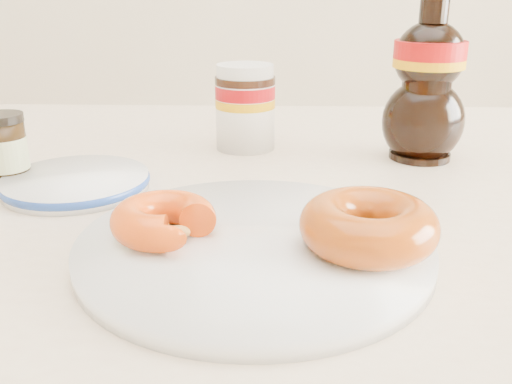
{
  "coord_description": "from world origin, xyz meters",
  "views": [
    {
      "loc": [
        0.05,
        -0.45,
        0.96
      ],
      "look_at": [
        0.03,
        0.02,
        0.79
      ],
      "focal_mm": 40.0,
      "sensor_mm": 36.0,
      "label": 1
    }
  ],
  "objects_px": {
    "syrup_bottle": "(427,80)",
    "dark_jar": "(4,150)",
    "dining_table": "(226,267)",
    "nutella_jar": "(245,104)",
    "plate": "(254,246)",
    "blue_rim_saucer": "(76,182)",
    "donut_whole": "(369,225)",
    "donut_bitten": "(164,220)"
  },
  "relations": [
    {
      "from": "plate",
      "to": "dining_table",
      "type": "bearing_deg",
      "value": 104.59
    },
    {
      "from": "dining_table",
      "to": "dark_jar",
      "type": "bearing_deg",
      "value": 173.01
    },
    {
      "from": "plate",
      "to": "donut_whole",
      "type": "xyz_separation_m",
      "value": [
        0.09,
        -0.01,
        0.03
      ]
    },
    {
      "from": "donut_whole",
      "to": "nutella_jar",
      "type": "xyz_separation_m",
      "value": [
        -0.11,
        0.33,
        0.03
      ]
    },
    {
      "from": "donut_whole",
      "to": "blue_rim_saucer",
      "type": "relative_size",
      "value": 0.69
    },
    {
      "from": "dining_table",
      "to": "nutella_jar",
      "type": "xyz_separation_m",
      "value": [
        0.01,
        0.18,
        0.14
      ]
    },
    {
      "from": "syrup_bottle",
      "to": "donut_whole",
      "type": "bearing_deg",
      "value": -110.73
    },
    {
      "from": "donut_bitten",
      "to": "donut_whole",
      "type": "xyz_separation_m",
      "value": [
        0.16,
        -0.02,
        0.0
      ]
    },
    {
      "from": "dark_jar",
      "to": "plate",
      "type": "bearing_deg",
      "value": -30.82
    },
    {
      "from": "plate",
      "to": "donut_bitten",
      "type": "xyz_separation_m",
      "value": [
        -0.07,
        0.0,
        0.02
      ]
    },
    {
      "from": "donut_bitten",
      "to": "blue_rim_saucer",
      "type": "bearing_deg",
      "value": 126.94
    },
    {
      "from": "dining_table",
      "to": "plate",
      "type": "bearing_deg",
      "value": -75.41
    },
    {
      "from": "syrup_bottle",
      "to": "plate",
      "type": "bearing_deg",
      "value": -125.77
    },
    {
      "from": "nutella_jar",
      "to": "dark_jar",
      "type": "bearing_deg",
      "value": -148.96
    },
    {
      "from": "donut_whole",
      "to": "dark_jar",
      "type": "bearing_deg",
      "value": 153.81
    },
    {
      "from": "blue_rim_saucer",
      "to": "plate",
      "type": "bearing_deg",
      "value": -37.24
    },
    {
      "from": "dining_table",
      "to": "dark_jar",
      "type": "height_order",
      "value": "dark_jar"
    },
    {
      "from": "donut_whole",
      "to": "dining_table",
      "type": "bearing_deg",
      "value": 129.59
    },
    {
      "from": "donut_bitten",
      "to": "blue_rim_saucer",
      "type": "xyz_separation_m",
      "value": [
        -0.12,
        0.15,
        -0.02
      ]
    },
    {
      "from": "nutella_jar",
      "to": "syrup_bottle",
      "type": "bearing_deg",
      "value": -10.44
    },
    {
      "from": "syrup_bottle",
      "to": "donut_bitten",
      "type": "bearing_deg",
      "value": -134.69
    },
    {
      "from": "plate",
      "to": "syrup_bottle",
      "type": "distance_m",
      "value": 0.35
    },
    {
      "from": "plate",
      "to": "donut_bitten",
      "type": "relative_size",
      "value": 3.36
    },
    {
      "from": "syrup_bottle",
      "to": "dark_jar",
      "type": "relative_size",
      "value": 2.51
    },
    {
      "from": "plate",
      "to": "dark_jar",
      "type": "xyz_separation_m",
      "value": [
        -0.27,
        0.16,
        0.03
      ]
    },
    {
      "from": "donut_bitten",
      "to": "syrup_bottle",
      "type": "bearing_deg",
      "value": 42.57
    },
    {
      "from": "donut_bitten",
      "to": "donut_whole",
      "type": "bearing_deg",
      "value": -8.38
    },
    {
      "from": "dining_table",
      "to": "donut_whole",
      "type": "distance_m",
      "value": 0.22
    },
    {
      "from": "dining_table",
      "to": "plate",
      "type": "height_order",
      "value": "plate"
    },
    {
      "from": "blue_rim_saucer",
      "to": "dark_jar",
      "type": "bearing_deg",
      "value": 168.81
    },
    {
      "from": "syrup_bottle",
      "to": "blue_rim_saucer",
      "type": "distance_m",
      "value": 0.42
    },
    {
      "from": "donut_whole",
      "to": "donut_bitten",
      "type": "bearing_deg",
      "value": 174.37
    },
    {
      "from": "syrup_bottle",
      "to": "dining_table",
      "type": "bearing_deg",
      "value": -148.9
    },
    {
      "from": "donut_whole",
      "to": "syrup_bottle",
      "type": "relative_size",
      "value": 0.55
    },
    {
      "from": "syrup_bottle",
      "to": "dark_jar",
      "type": "distance_m",
      "value": 0.48
    },
    {
      "from": "plate",
      "to": "nutella_jar",
      "type": "height_order",
      "value": "nutella_jar"
    },
    {
      "from": "syrup_bottle",
      "to": "blue_rim_saucer",
      "type": "xyz_separation_m",
      "value": [
        -0.39,
        -0.13,
        -0.09
      ]
    },
    {
      "from": "donut_whole",
      "to": "blue_rim_saucer",
      "type": "bearing_deg",
      "value": 150.1
    },
    {
      "from": "donut_bitten",
      "to": "blue_rim_saucer",
      "type": "relative_size",
      "value": 0.55
    },
    {
      "from": "dining_table",
      "to": "plate",
      "type": "xyz_separation_m",
      "value": [
        0.03,
        -0.13,
        0.09
      ]
    },
    {
      "from": "donut_bitten",
      "to": "blue_rim_saucer",
      "type": "distance_m",
      "value": 0.19
    },
    {
      "from": "dining_table",
      "to": "syrup_bottle",
      "type": "xyz_separation_m",
      "value": [
        0.23,
        0.14,
        0.18
      ]
    }
  ]
}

